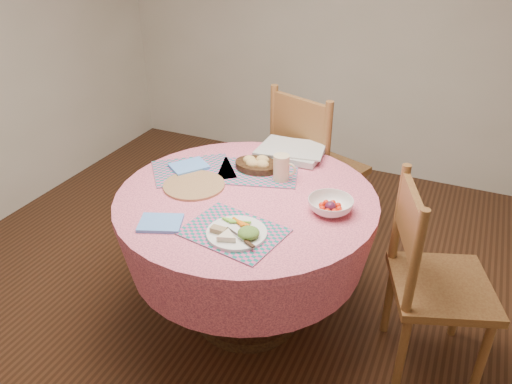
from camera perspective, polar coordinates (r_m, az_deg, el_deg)
ground at (r=2.80m, az=-0.96°, el=-13.78°), size 4.00×4.00×0.00m
dining_table at (r=2.45m, az=-1.07°, el=-4.32°), size 1.24×1.24×0.75m
chair_right at (r=2.37m, az=19.33°, el=-9.24°), size 0.55×0.57×0.97m
chair_back at (r=3.10m, az=6.53°, el=3.01°), size 0.61×0.60×1.05m
placemat_front at (r=2.09m, az=-2.58°, el=-4.57°), size 0.45×0.36×0.01m
placemat_left at (r=2.59m, az=-7.20°, el=2.53°), size 0.50×0.49×0.01m
placemat_back at (r=2.55m, az=0.24°, el=2.27°), size 0.47×0.40×0.01m
wicker_trivet at (r=2.44m, az=-7.10°, el=0.79°), size 0.30×0.30×0.01m
napkin_near at (r=2.17m, az=-10.85°, el=-3.50°), size 0.22×0.20×0.01m
napkin_far at (r=2.61m, az=-7.67°, el=2.93°), size 0.22×0.23×0.01m
dinner_plate at (r=2.05m, az=-2.12°, el=-4.63°), size 0.25×0.25×0.05m
bread_bowl at (r=2.56m, az=0.08°, el=3.24°), size 0.23×0.23×0.08m
latte_mug at (r=2.45m, az=2.97°, el=2.80°), size 0.12×0.08×0.13m
fruit_bowl at (r=2.23m, az=8.50°, el=-1.56°), size 0.26×0.26×0.06m
newspaper_stack at (r=2.73m, az=4.05°, el=4.74°), size 0.37×0.30×0.04m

